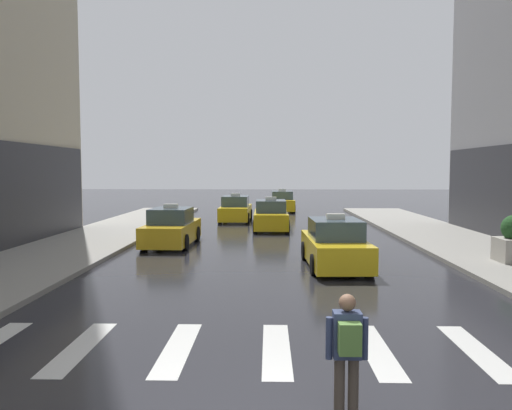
{
  "coord_description": "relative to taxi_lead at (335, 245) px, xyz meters",
  "views": [
    {
      "loc": [
        -0.14,
        -5.79,
        3.24
      ],
      "look_at": [
        -0.5,
        8.0,
        2.28
      ],
      "focal_mm": 34.78,
      "sensor_mm": 36.0,
      "label": 1
    }
  ],
  "objects": [
    {
      "name": "taxi_fifth",
      "position": [
        -1.18,
        22.69,
        0.0
      ],
      "size": [
        2.0,
        4.57,
        1.8
      ],
      "color": "yellow",
      "rests_on": "ground"
    },
    {
      "name": "crosswalk_markings",
      "position": [
        -2.08,
        -7.77,
        -0.72
      ],
      "size": [
        11.3,
        2.8,
        0.01
      ],
      "color": "silver",
      "rests_on": "ground"
    },
    {
      "name": "taxi_fourth",
      "position": [
        -4.34,
        14.97,
        0.0
      ],
      "size": [
        2.02,
        4.58,
        1.8
      ],
      "color": "yellow",
      "rests_on": "ground"
    },
    {
      "name": "taxi_third",
      "position": [
        -2.11,
        10.55,
        0.0
      ],
      "size": [
        1.95,
        4.55,
        1.8
      ],
      "color": "yellow",
      "rests_on": "ground"
    },
    {
      "name": "taxi_second",
      "position": [
        -6.44,
        4.69,
        0.0
      ],
      "size": [
        2.04,
        4.59,
        1.8
      ],
      "color": "gold",
      "rests_on": "ground"
    },
    {
      "name": "taxi_lead",
      "position": [
        0.0,
        0.0,
        0.0
      ],
      "size": [
        2.05,
        4.6,
        1.8
      ],
      "color": "yellow",
      "rests_on": "ground"
    },
    {
      "name": "pedestrian_with_backpack",
      "position": [
        -1.21,
        -10.3,
        0.25
      ],
      "size": [
        0.55,
        0.43,
        1.65
      ],
      "color": "#473D33",
      "rests_on": "ground"
    }
  ]
}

